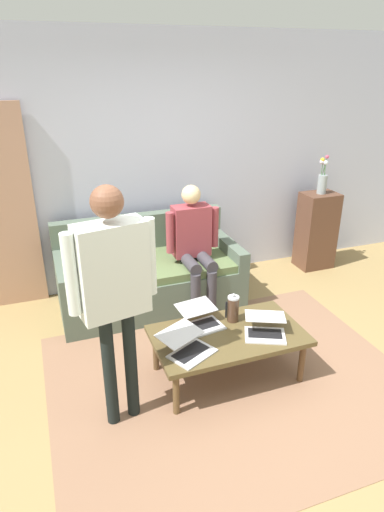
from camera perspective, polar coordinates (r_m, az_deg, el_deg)
ground_plane at (r=3.58m, az=4.65°, el=-17.60°), size 7.68×7.68×0.00m
area_rug at (r=3.70m, az=5.17°, el=-15.91°), size 2.84×2.30×0.01m
back_wall at (r=4.88m, az=-5.74°, el=11.65°), size 7.04×0.11×2.70m
couch at (r=4.66m, az=-5.62°, el=-2.58°), size 1.85×0.91×0.88m
coffee_table at (r=3.56m, az=4.70°, el=-10.49°), size 1.19×0.68×0.40m
laptop_left at (r=3.55m, az=9.44°, el=-9.26°), size 0.42×0.42×0.13m
laptop_center at (r=3.61m, az=1.14°, el=-8.24°), size 0.35×0.39×0.14m
laptop_right at (r=3.30m, az=-0.56°, el=-11.64°), size 0.45×0.46×0.14m
french_press at (r=3.64m, az=5.33°, el=-6.79°), size 0.12×0.10×0.25m
side_shelf at (r=5.63m, az=15.82°, el=3.18°), size 0.42×0.32×0.94m
flower_vase at (r=5.45m, az=16.55°, el=9.40°), size 0.11×0.11×0.45m
person_standing at (r=2.81m, az=-10.16°, el=-3.25°), size 0.60×0.27×1.72m
person_seated at (r=4.40m, az=0.25°, el=1.95°), size 0.55×0.51×1.28m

